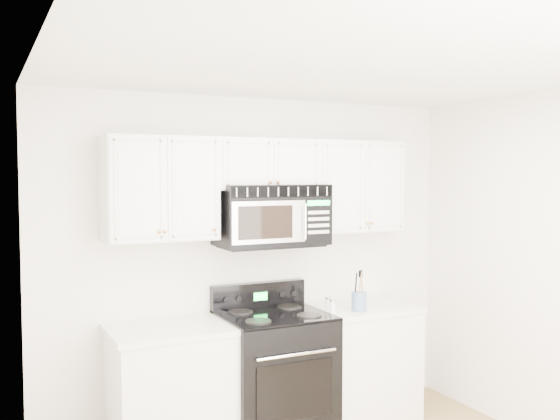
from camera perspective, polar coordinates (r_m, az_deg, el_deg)
room at (r=3.53m, az=9.39°, el=-8.16°), size 3.51×3.51×2.61m
base_cabinet_left at (r=4.70m, az=-9.96°, el=-16.31°), size 0.86×0.65×0.92m
base_cabinet_right at (r=5.34m, az=7.30°, el=-13.86°), size 0.86×0.65×0.92m
range at (r=4.93m, az=-0.54°, el=-14.60°), size 0.80×0.72×1.13m
upper_cabinets at (r=4.84m, az=-1.48°, el=2.53°), size 2.44×0.37×0.75m
microwave at (r=4.82m, az=-0.79°, el=-0.43°), size 0.85×0.47×0.47m
utensil_crock at (r=5.00m, az=7.24°, el=-8.25°), size 0.12×0.12×0.32m
shaker_salt at (r=5.03m, az=4.41°, el=-8.49°), size 0.04×0.04×0.10m
shaker_pepper at (r=4.94m, az=4.82°, el=-8.69°), size 0.04×0.04×0.10m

